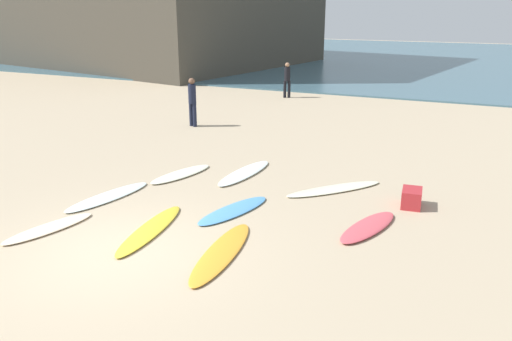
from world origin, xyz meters
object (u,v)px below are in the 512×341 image
Objects in this scene: surfboard_2 at (234,210)px; surfboard_5 at (108,197)px; surfboard_3 at (368,227)px; surfboard_7 at (150,229)px; surfboard_8 at (334,189)px; surfboard_4 at (245,173)px; beach_cooler at (412,198)px; surfboard_6 at (222,252)px; surfboard_1 at (49,228)px; beachgoer_near at (287,78)px; surfboard_0 at (181,174)px; beachgoer_mid at (192,100)px.

surfboard_5 is at bearing -156.12° from surfboard_2.
surfboard_7 is (-3.86, -1.86, -0.01)m from surfboard_3.
surfboard_5 is at bearing -108.52° from surfboard_8.
surfboard_4 is 4.03× the size of beach_cooler.
surfboard_7 is 0.98× the size of surfboard_8.
surfboard_6 is at bearing -61.06° from surfboard_8.
surfboard_6 is at bearing 21.58° from surfboard_1.
surfboard_2 is 3.02m from surfboard_5.
surfboard_8 is 1.56× the size of beachgoer_near.
surfboard_0 is 1.65m from surfboard_4.
surfboard_3 reaches higher than surfboard_4.
beach_cooler reaches higher than surfboard_4.
surfboard_4 is at bearing 85.44° from beachgoer_near.
surfboard_7 is (1.95, -1.11, 0.00)m from surfboard_5.
surfboard_6 is at bearing 143.31° from beachgoer_mid.
beachgoer_near is at bearing -77.90° from beachgoer_mid.
beach_cooler is (0.59, 1.57, 0.15)m from surfboard_3.
surfboard_8 is (2.48, -0.21, -0.01)m from surfboard_4.
beachgoer_near reaches higher than surfboard_5.
surfboard_8 is at bearing 69.30° from surfboard_2.
surfboard_4 is at bearing 125.64° from surfboard_2.
surfboard_7 is at bearing -19.99° from surfboard_5.
beachgoer_near is at bearing -86.95° from surfboard_7.
beachgoer_mid is at bearing 156.21° from surfboard_3.
surfboard_5 is 3.92× the size of beach_cooler.
surfboard_7 is at bearing -53.84° from surfboard_0.
surfboard_5 is 6.81m from beach_cooler.
surfboard_5 is 3.93m from surfboard_6.
surfboard_2 is at bearing -76.52° from surfboard_6.
surfboard_0 is at bearing -148.20° from surfboard_4.
surfboard_2 is 3.89m from beach_cooler.
surfboard_1 is 2.01m from surfboard_7.
surfboard_8 is at bearing 21.67° from surfboard_0.
surfboard_3 reaches higher than surfboard_2.
surfboard_7 is at bearing 80.97° from beachgoer_near.
surfboard_2 is 2.84m from surfboard_3.
beach_cooler reaches higher than surfboard_5.
surfboard_3 is at bearing -24.99° from surfboard_4.
surfboard_5 is at bearing -37.77° from surfboard_7.
surfboard_0 is at bearing 160.41° from surfboard_2.
surfboard_5 is at bearing 125.33° from beachgoer_mid.
beachgoer_near is (-4.09, 13.74, 0.88)m from surfboard_2.
surfboard_7 is (1.86, 0.77, 0.00)m from surfboard_1.
beach_cooler is at bearing 31.85° from surfboard_8.
surfboard_1 is 0.81× the size of surfboard_5.
surfboard_1 is 16.14m from beachgoer_near.
surfboard_2 is 1.87m from surfboard_7.
beach_cooler is (1.82, -0.31, 0.16)m from surfboard_8.
surfboard_7 is at bearing -83.51° from surfboard_8.
surfboard_4 is (-3.71, 2.09, -0.00)m from surfboard_3.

